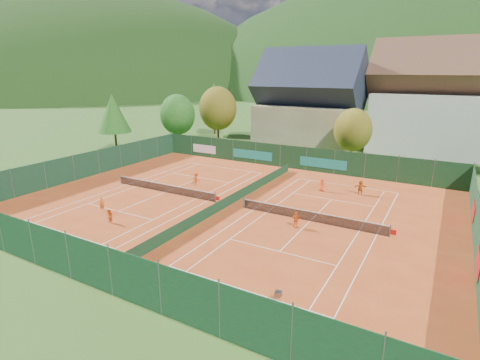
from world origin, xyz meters
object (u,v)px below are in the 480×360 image
Objects in this scene: chalet at (309,107)px; ball_hopper at (278,294)px; player_right_far_a at (322,185)px; player_right_far_b at (360,187)px; player_left_mid at (110,216)px; player_left_near at (102,204)px; player_left_far at (196,179)px; hotel_block_a at (444,105)px; player_right_near at (296,220)px.

ball_hopper is at bearing -72.34° from chalet.
player_right_far_b reaches higher than player_right_far_a.
ball_hopper is 17.22m from player_left_mid.
player_left_near reaches higher than player_left_mid.
chalet is 10.49× the size of player_right_far_b.
ball_hopper is 0.52× the size of player_right_far_b.
player_right_far_b is at bearing -149.94° from player_left_far.
hotel_block_a is 15.63× the size of player_right_near.
player_left_near is at bearing 150.99° from player_right_near.
chalet is 34.04m from player_right_near.
player_left_mid is 12.33m from player_left_far.
chalet is 13.02× the size of player_left_near.
player_right_near is (10.41, -31.86, -5.93)m from chalet.
ball_hopper is 21.48m from player_right_far_b.
player_right_far_b is at bearing -1.60° from player_left_near.
hotel_block_a is 29.86m from player_right_far_a.
player_left_far reaches higher than player_right_near.
chalet is at bearing 62.47° from player_right_near.
ball_hopper is (-5.62, -48.04, -6.83)m from hotel_block_a.
player_left_mid is 0.88× the size of player_right_far_a.
player_right_far_b reaches higher than player_left_near.
player_right_near is (13.99, -5.50, -0.05)m from player_left_far.
player_left_mid is 21.47m from player_right_far_a.
player_left_far reaches higher than player_right_far_a.
hotel_block_a is at bearing 31.59° from player_right_near.
chalet is 24.08m from player_right_far_a.
player_left_far is 1.08× the size of player_right_near.
player_right_far_b reaches higher than player_right_near.
player_right_far_b is (2.67, 11.30, 0.08)m from player_right_near.
player_left_near is at bearing -120.72° from hotel_block_a.
ball_hopper is 0.54× the size of player_left_far.
player_right_near is (13.92, 6.83, 0.08)m from player_left_mid.
player_right_near is at bearing -102.78° from hotel_block_a.
chalet is at bearing 92.70° from player_left_mid.
player_left_far is at bearing 27.93° from player_right_far_a.
hotel_block_a reaches higher than player_right_far_b.
player_right_far_b reaches higher than ball_hopper.
player_right_near is (-8.59, -37.86, -6.69)m from hotel_block_a.
player_right_far_a is (15.76, 15.48, 0.07)m from player_left_near.
player_left_far is (-16.96, 15.68, 0.19)m from ball_hopper.
player_left_near is 3.48m from player_left_mid.
player_right_near is at bearing 106.25° from ball_hopper.
player_left_far is (-0.07, 12.33, 0.14)m from player_left_mid.
player_right_far_b is at bearing -160.31° from player_right_far_a.
player_right_far_b is at bearing 90.80° from ball_hopper.
player_left_far reaches higher than player_left_mid.
chalet is 27.24m from player_left_far.
player_left_mid is 15.51m from player_right_near.
hotel_block_a reaches higher than ball_hopper.
player_left_far is 17.64m from player_right_far_b.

